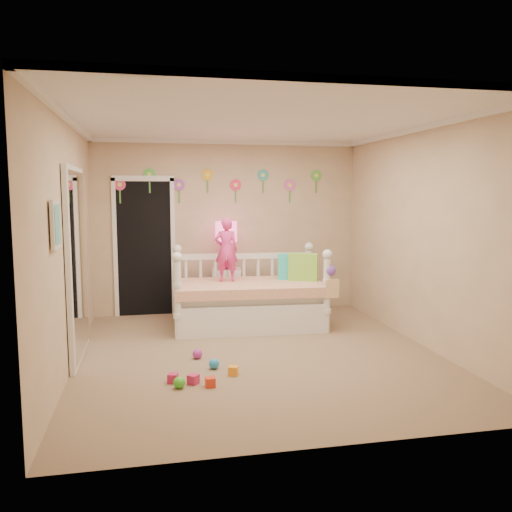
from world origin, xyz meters
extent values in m
cube|color=#7F684C|center=(0.00, 0.00, 0.00)|extent=(4.00, 4.50, 0.01)
cube|color=white|center=(0.00, 0.00, 2.60)|extent=(4.00, 4.50, 0.01)
cube|color=tan|center=(0.00, 2.25, 1.30)|extent=(4.00, 0.01, 2.60)
cube|color=tan|center=(-2.00, 0.00, 1.30)|extent=(0.01, 4.50, 2.60)
cube|color=tan|center=(2.00, 0.00, 1.30)|extent=(0.01, 4.50, 2.60)
cube|color=#25B9B6|center=(0.75, 1.35, 0.79)|extent=(0.38, 0.22, 0.36)
cube|color=#85CF3F|center=(0.90, 1.24, 0.80)|extent=(0.42, 0.29, 0.38)
imported|color=#EE368E|center=(-0.15, 1.38, 1.05)|extent=(0.34, 0.24, 0.87)
cube|color=white|center=(-0.07, 1.97, 0.35)|extent=(0.46, 0.37, 0.70)
sphere|color=#E31E75|center=(-0.07, 1.97, 0.80)|extent=(0.19, 0.19, 0.19)
cylinder|color=#E31E75|center=(-0.07, 1.97, 1.00)|extent=(0.03, 0.03, 0.40)
cylinder|color=#FF4C91|center=(-0.07, 1.97, 1.25)|extent=(0.32, 0.32, 0.30)
cube|color=black|center=(-1.25, 2.23, 1.03)|extent=(0.90, 0.04, 2.07)
cube|color=white|center=(-1.96, 0.30, 1.05)|extent=(0.07, 1.30, 2.10)
cube|color=white|center=(-1.97, -0.90, 1.55)|extent=(0.05, 0.34, 0.42)
camera|label=1|loc=(-1.19, -5.65, 1.82)|focal=36.79mm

